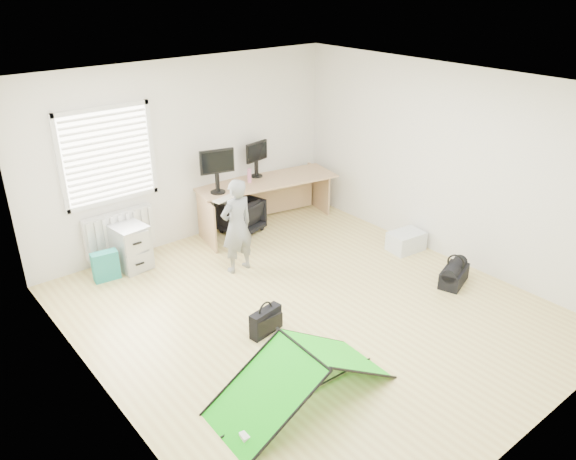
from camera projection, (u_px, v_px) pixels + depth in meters
ground at (309, 311)px, 6.87m from camera, size 5.50×5.50×0.00m
back_wall at (187, 153)px, 8.22m from camera, size 5.00×0.02×2.70m
window at (108, 156)px, 7.42m from camera, size 1.20×0.06×1.20m
radiator at (120, 232)px, 7.86m from camera, size 1.00×0.12×0.60m
desk at (266, 203)px, 8.99m from camera, size 2.36×1.13×0.77m
filing_cabinet at (129, 246)px, 7.75m from camera, size 0.48×0.60×0.64m
monitor_left at (217, 177)px, 8.24m from camera, size 0.53×0.24×0.49m
monitor_right at (256, 164)px, 8.90m from camera, size 0.45×0.17×0.42m
keyboard at (226, 198)px, 8.11m from camera, size 0.44×0.23×0.02m
thermos at (249, 176)px, 8.69m from camera, size 0.08×0.08×0.22m
office_chair at (241, 216)px, 8.82m from camera, size 0.72×0.73×0.54m
person at (237, 226)px, 7.52m from camera, size 0.49×0.33×1.33m
kite at (302, 372)px, 5.39m from camera, size 1.88×0.88×0.57m
storage_crate at (406, 241)px, 8.29m from camera, size 0.54×0.41×0.28m
tote_bag at (106, 266)px, 7.48m from camera, size 0.36×0.19×0.41m
laptop_bag at (266, 322)px, 6.39m from camera, size 0.43×0.19×0.31m
white_box at (247, 438)px, 4.94m from camera, size 0.12×0.12×0.10m
duffel_bag at (454, 276)px, 7.41m from camera, size 0.57×0.41×0.22m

